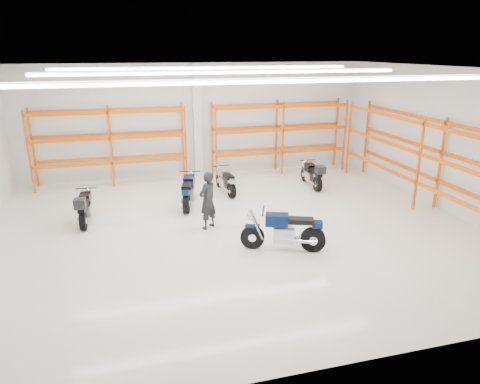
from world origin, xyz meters
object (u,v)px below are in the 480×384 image
object	(u,v)px
motorcycle_main	(287,232)
motorcycle_back_b	(188,192)
motorcycle_back_a	(85,208)
motorcycle_back_d	(313,175)
motorcycle_back_c	(226,182)
structural_column	(197,121)
standing_man	(208,200)

from	to	relation	value
motorcycle_main	motorcycle_back_b	size ratio (longest dim) A/B	1.01
motorcycle_back_a	motorcycle_back_d	bearing A→B (deg)	10.83
motorcycle_back_b	motorcycle_back_d	xyz separation A→B (m)	(4.83, 0.81, -0.01)
motorcycle_main	motorcycle_back_d	size ratio (longest dim) A/B	1.08
motorcycle_main	motorcycle_back_a	bearing A→B (deg)	148.07
motorcycle_back_c	structural_column	distance (m)	3.20
motorcycle_back_b	structural_column	size ratio (longest dim) A/B	0.47
structural_column	motorcycle_back_b	bearing A→B (deg)	-104.90
motorcycle_main	motorcycle_back_b	bearing A→B (deg)	116.41
motorcycle_back_b	standing_man	world-z (taller)	standing_man
motorcycle_back_d	structural_column	size ratio (longest dim) A/B	0.44
motorcycle_main	standing_man	bearing A→B (deg)	130.87
motorcycle_main	standing_man	distance (m)	2.62
standing_man	motorcycle_main	bearing A→B (deg)	92.37
motorcycle_back_d	structural_column	bearing A→B (deg)	144.74
motorcycle_back_c	structural_column	world-z (taller)	structural_column
structural_column	standing_man	bearing A→B (deg)	-96.88
motorcycle_back_b	motorcycle_back_d	size ratio (longest dim) A/B	1.07
motorcycle_back_c	structural_column	xyz separation A→B (m)	(-0.56, 2.57, 1.82)
motorcycle_back_a	motorcycle_back_b	bearing A→B (deg)	12.86
motorcycle_main	motorcycle_back_d	xyz separation A→B (m)	(2.86, 4.78, -0.03)
motorcycle_main	structural_column	distance (m)	7.79
structural_column	motorcycle_back_c	bearing A→B (deg)	-77.64
motorcycle_back_b	standing_man	size ratio (longest dim) A/B	1.23
motorcycle_main	standing_man	world-z (taller)	standing_man
motorcycle_back_a	structural_column	size ratio (longest dim) A/B	0.44
motorcycle_back_a	motorcycle_back_b	xyz separation A→B (m)	(3.22, 0.74, 0.01)
motorcycle_back_a	motorcycle_main	bearing A→B (deg)	-31.93
motorcycle_main	structural_column	xyz separation A→B (m)	(-1.03, 7.52, 1.74)
motorcycle_main	motorcycle_back_c	distance (m)	4.97
motorcycle_back_d	motorcycle_back_a	bearing A→B (deg)	-169.17
motorcycle_back_b	standing_man	bearing A→B (deg)	-82.24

